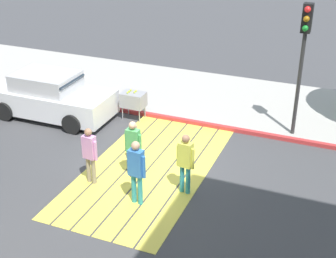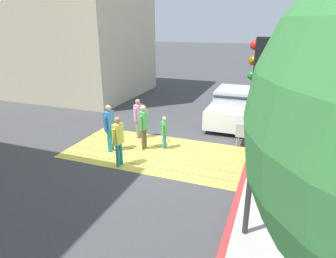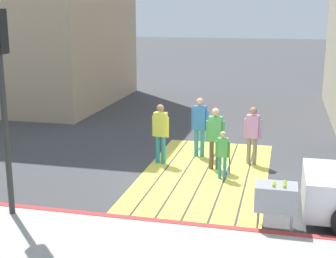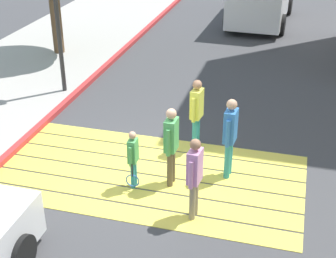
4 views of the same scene
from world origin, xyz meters
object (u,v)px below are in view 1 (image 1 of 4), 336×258
Objects in this scene: pedestrian_adult_lead at (185,160)px; pedestrian_child_with_racket at (135,142)px; traffic_light_corner at (304,45)px; tennis_ball_cart at (133,100)px; pedestrian_adult_side at (136,168)px; pedestrian_teen_behind at (133,146)px; pedestrian_adult_trailing at (90,152)px; car_parked_near_curb at (51,97)px.

pedestrian_child_with_racket is at bearing -114.95° from pedestrian_adult_lead.
traffic_light_corner is 3.38× the size of pedestrian_child_with_racket.
pedestrian_adult_lead is at bearing 41.97° from tennis_ball_cart.
pedestrian_child_with_racket is (-1.76, -0.91, -0.32)m from pedestrian_adult_side.
pedestrian_child_with_racket is (-0.70, -0.31, -0.28)m from pedestrian_teen_behind.
tennis_ball_cart is at bearing -153.01° from pedestrian_adult_side.
pedestrian_adult_lead is at bearing 101.66° from pedestrian_adult_trailing.
pedestrian_teen_behind is at bearing -96.20° from pedestrian_adult_lead.
pedestrian_adult_lead is 1.56m from pedestrian_teen_behind.
traffic_light_corner reaches higher than car_parked_near_curb.
tennis_ball_cart is at bearing -153.84° from pedestrian_teen_behind.
pedestrian_adult_lead is 2.07m from pedestrian_child_with_racket.
car_parked_near_curb is 4.24× the size of tennis_ball_cart.
pedestrian_teen_behind is at bearing -41.41° from traffic_light_corner.
pedestrian_child_with_racket is (-0.86, -1.86, -0.28)m from pedestrian_adult_lead.
pedestrian_teen_behind is at bearing 60.15° from car_parked_near_curb.
traffic_light_corner is at bearing 101.14° from car_parked_near_curb.
car_parked_near_curb is at bearing -114.08° from pedestrian_child_with_racket.
pedestrian_teen_behind is (-0.68, 0.94, 0.04)m from pedestrian_adult_trailing.
traffic_light_corner is 4.17× the size of tennis_ball_cart.
car_parked_near_curb is 4.72m from pedestrian_adult_trailing.
traffic_light_corner is 2.60× the size of pedestrian_adult_trailing.
pedestrian_teen_behind is 1.35× the size of pedestrian_child_with_racket.
traffic_light_corner is 2.42× the size of pedestrian_adult_side.
tennis_ball_cart is 5.05m from pedestrian_adult_side.
car_parked_near_curb is 2.86m from tennis_ball_cart.
pedestrian_adult_side is at bearing 27.37° from pedestrian_child_with_racket.
pedestrian_adult_trailing reaches higher than pedestrian_child_with_racket.
pedestrian_adult_lead is 2.54m from pedestrian_adult_trailing.
pedestrian_adult_lead is 1.00× the size of pedestrian_teen_behind.
pedestrian_adult_side is (3.59, 5.01, 0.29)m from car_parked_near_curb.
pedestrian_child_with_racket is (-1.38, 0.63, -0.25)m from pedestrian_adult_trailing.
pedestrian_adult_side reaches higher than pedestrian_adult_lead.
pedestrian_teen_behind reaches higher than tennis_ball_cart.
traffic_light_corner reaches higher than pedestrian_adult_lead.
traffic_light_corner is 2.50× the size of pedestrian_adult_lead.
traffic_light_corner is at bearing 97.29° from tennis_ball_cart.
pedestrian_adult_side reaches higher than pedestrian_teen_behind.
pedestrian_teen_behind is (2.52, 4.40, 0.25)m from car_parked_near_curb.
pedestrian_teen_behind reaches higher than pedestrian_adult_lead.
pedestrian_teen_behind is at bearing -150.41° from pedestrian_adult_side.
car_parked_near_curb is 6.17m from pedestrian_adult_side.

